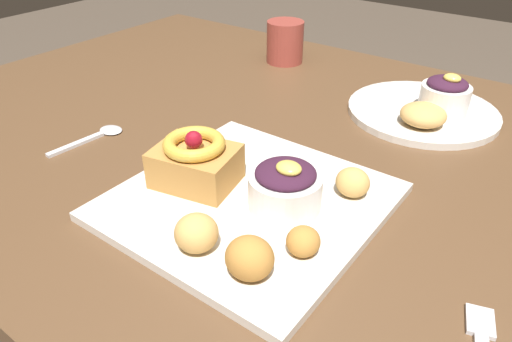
{
  "coord_description": "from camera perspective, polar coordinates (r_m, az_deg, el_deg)",
  "views": [
    {
      "loc": [
        0.3,
        -0.56,
        1.09
      ],
      "look_at": [
        -0.0,
        -0.15,
        0.77
      ],
      "focal_mm": 33.35,
      "sensor_mm": 36.0,
      "label": 1
    }
  ],
  "objects": [
    {
      "name": "back_plate",
      "position": [
        0.88,
        19.3,
        6.76
      ],
      "size": [
        0.25,
        0.25,
        0.01
      ],
      "primitive_type": "cylinder",
      "color": "silver",
      "rests_on": "dining_table"
    },
    {
      "name": "fritter_back",
      "position": [
        0.61,
        11.52,
        -1.34
      ],
      "size": [
        0.04,
        0.04,
        0.04
      ],
      "primitive_type": "ellipsoid",
      "color": "tan",
      "rests_on": "front_plate"
    },
    {
      "name": "cake_slice",
      "position": [
        0.62,
        -7.29,
        1.18
      ],
      "size": [
        0.12,
        0.1,
        0.07
      ],
      "rotation": [
        0.0,
        0.0,
        0.22
      ],
      "color": "#B77F3D",
      "rests_on": "front_plate"
    },
    {
      "name": "front_plate",
      "position": [
        0.6,
        -1.14,
        -3.54
      ],
      "size": [
        0.31,
        0.31,
        0.01
      ],
      "primitive_type": "cube",
      "color": "silver",
      "rests_on": "dining_table"
    },
    {
      "name": "back_pastry",
      "position": [
        0.81,
        19.42,
        6.38
      ],
      "size": [
        0.07,
        0.07,
        0.03
      ],
      "primitive_type": "ellipsoid",
      "color": "tan",
      "rests_on": "back_plate"
    },
    {
      "name": "fritter_extra",
      "position": [
        0.51,
        5.68,
        -8.39
      ],
      "size": [
        0.04,
        0.04,
        0.03
      ],
      "primitive_type": "ellipsoid",
      "color": "#BC7F38",
      "rests_on": "front_plate"
    },
    {
      "name": "spoon",
      "position": [
        0.8,
        -18.59,
        4.01
      ],
      "size": [
        0.04,
        0.13,
        0.0
      ],
      "rotation": [
        0.0,
        0.0,
        1.49
      ],
      "color": "silver",
      "rests_on": "dining_table"
    },
    {
      "name": "fritter_middle",
      "position": [
        0.51,
        -7.16,
        -7.39
      ],
      "size": [
        0.05,
        0.05,
        0.04
      ],
      "primitive_type": "ellipsoid",
      "color": "tan",
      "rests_on": "front_plate"
    },
    {
      "name": "fritter_front",
      "position": [
        0.48,
        -0.77,
        -10.39
      ],
      "size": [
        0.05,
        0.05,
        0.04
      ],
      "primitive_type": "ellipsoid",
      "color": "#BC7F38",
      "rests_on": "front_plate"
    },
    {
      "name": "back_ramekin",
      "position": [
        0.86,
        21.72,
        8.37
      ],
      "size": [
        0.08,
        0.08,
        0.07
      ],
      "color": "white",
      "rests_on": "back_plate"
    },
    {
      "name": "coffee_mug",
      "position": [
        1.07,
        3.5,
        15.2
      ],
      "size": [
        0.08,
        0.08,
        0.09
      ],
      "primitive_type": "cylinder",
      "color": "#993D33",
      "rests_on": "dining_table"
    },
    {
      "name": "berry_ramekin",
      "position": [
        0.57,
        3.53,
        -1.89
      ],
      "size": [
        0.09,
        0.09,
        0.07
      ],
      "color": "white",
      "rests_on": "front_plate"
    },
    {
      "name": "dining_table",
      "position": [
        0.77,
        6.91,
        -3.35
      ],
      "size": [
        1.5,
        0.92,
        0.73
      ],
      "color": "brown",
      "rests_on": "ground_plane"
    }
  ]
}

